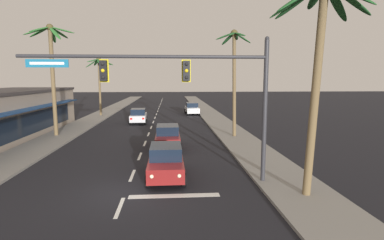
{
  "coord_description": "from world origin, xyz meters",
  "views": [
    {
      "loc": [
        2.06,
        -13.38,
        5.09
      ],
      "look_at": [
        3.6,
        8.0,
        2.2
      ],
      "focal_mm": 28.36,
      "sensor_mm": 36.0,
      "label": 1
    }
  ],
  "objects_px": {
    "sedan_third_in_queue": "(168,136)",
    "palm_right_second": "(234,62)",
    "sedan_parked_nearest_kerb": "(192,108)",
    "traffic_signal_mast": "(190,82)",
    "sedan_lead_at_stop_bar": "(166,161)",
    "palm_left_third": "(99,71)",
    "palm_left_second": "(51,58)",
    "palm_right_nearest": "(321,36)",
    "sedan_oncoming_far": "(138,116)"
  },
  "relations": [
    {
      "from": "sedan_parked_nearest_kerb",
      "to": "palm_right_second",
      "type": "relative_size",
      "value": 0.49
    },
    {
      "from": "traffic_signal_mast",
      "to": "sedan_oncoming_far",
      "type": "xyz_separation_m",
      "value": [
        -4.65,
        21.4,
        -4.09
      ]
    },
    {
      "from": "sedan_parked_nearest_kerb",
      "to": "palm_left_second",
      "type": "height_order",
      "value": "palm_left_second"
    },
    {
      "from": "sedan_third_in_queue",
      "to": "traffic_signal_mast",
      "type": "bearing_deg",
      "value": -82.18
    },
    {
      "from": "sedan_oncoming_far",
      "to": "palm_left_second",
      "type": "distance_m",
      "value": 12.05
    },
    {
      "from": "palm_right_second",
      "to": "palm_left_third",
      "type": "bearing_deg",
      "value": 132.1
    },
    {
      "from": "traffic_signal_mast",
      "to": "sedan_lead_at_stop_bar",
      "type": "bearing_deg",
      "value": 132.26
    },
    {
      "from": "sedan_lead_at_stop_bar",
      "to": "sedan_third_in_queue",
      "type": "height_order",
      "value": "same"
    },
    {
      "from": "sedan_lead_at_stop_bar",
      "to": "palm_right_nearest",
      "type": "distance_m",
      "value": 9.33
    },
    {
      "from": "sedan_lead_at_stop_bar",
      "to": "palm_right_nearest",
      "type": "relative_size",
      "value": 0.48
    },
    {
      "from": "sedan_oncoming_far",
      "to": "sedan_parked_nearest_kerb",
      "type": "bearing_deg",
      "value": 50.82
    },
    {
      "from": "sedan_oncoming_far",
      "to": "palm_right_second",
      "type": "height_order",
      "value": "palm_right_second"
    },
    {
      "from": "sedan_oncoming_far",
      "to": "sedan_parked_nearest_kerb",
      "type": "relative_size",
      "value": 1.0
    },
    {
      "from": "palm_left_second",
      "to": "palm_right_nearest",
      "type": "height_order",
      "value": "palm_left_second"
    },
    {
      "from": "sedan_oncoming_far",
      "to": "palm_right_second",
      "type": "xyz_separation_m",
      "value": [
        9.2,
        -9.64,
        5.72
      ]
    },
    {
      "from": "palm_left_third",
      "to": "sedan_third_in_queue",
      "type": "bearing_deg",
      "value": -65.13
    },
    {
      "from": "sedan_third_in_queue",
      "to": "sedan_parked_nearest_kerb",
      "type": "bearing_deg",
      "value": 81.18
    },
    {
      "from": "traffic_signal_mast",
      "to": "palm_left_second",
      "type": "bearing_deg",
      "value": 129.97
    },
    {
      "from": "sedan_third_in_queue",
      "to": "sedan_oncoming_far",
      "type": "distance_m",
      "value": 13.7
    },
    {
      "from": "sedan_lead_at_stop_bar",
      "to": "sedan_third_in_queue",
      "type": "relative_size",
      "value": 1.0
    },
    {
      "from": "sedan_lead_at_stop_bar",
      "to": "sedan_parked_nearest_kerb",
      "type": "height_order",
      "value": "same"
    },
    {
      "from": "sedan_third_in_queue",
      "to": "palm_left_third",
      "type": "relative_size",
      "value": 0.55
    },
    {
      "from": "sedan_third_in_queue",
      "to": "palm_right_second",
      "type": "distance_m",
      "value": 8.82
    },
    {
      "from": "palm_left_second",
      "to": "sedan_third_in_queue",
      "type": "bearing_deg",
      "value": -26.98
    },
    {
      "from": "sedan_lead_at_stop_bar",
      "to": "sedan_parked_nearest_kerb",
      "type": "bearing_deg",
      "value": 83.21
    },
    {
      "from": "sedan_third_in_queue",
      "to": "palm_left_third",
      "type": "bearing_deg",
      "value": 114.87
    },
    {
      "from": "sedan_lead_at_stop_bar",
      "to": "palm_right_nearest",
      "type": "xyz_separation_m",
      "value": [
        6.39,
        -3.21,
        5.98
      ]
    },
    {
      "from": "traffic_signal_mast",
      "to": "palm_right_second",
      "type": "xyz_separation_m",
      "value": [
        4.55,
        11.77,
        1.63
      ]
    },
    {
      "from": "sedan_parked_nearest_kerb",
      "to": "palm_left_third",
      "type": "distance_m",
      "value": 13.91
    },
    {
      "from": "traffic_signal_mast",
      "to": "palm_left_third",
      "type": "height_order",
      "value": "palm_left_third"
    },
    {
      "from": "traffic_signal_mast",
      "to": "sedan_third_in_queue",
      "type": "relative_size",
      "value": 2.56
    },
    {
      "from": "traffic_signal_mast",
      "to": "sedan_oncoming_far",
      "type": "bearing_deg",
      "value": 102.26
    },
    {
      "from": "palm_left_second",
      "to": "palm_right_nearest",
      "type": "xyz_separation_m",
      "value": [
        16.34,
        -15.19,
        -0.11
      ]
    },
    {
      "from": "sedan_parked_nearest_kerb",
      "to": "palm_left_third",
      "type": "relative_size",
      "value": 0.56
    },
    {
      "from": "palm_left_second",
      "to": "palm_left_third",
      "type": "relative_size",
      "value": 1.21
    },
    {
      "from": "sedan_oncoming_far",
      "to": "sedan_parked_nearest_kerb",
      "type": "height_order",
      "value": "same"
    },
    {
      "from": "palm_right_nearest",
      "to": "palm_right_second",
      "type": "distance_m",
      "value": 13.72
    },
    {
      "from": "sedan_third_in_queue",
      "to": "sedan_lead_at_stop_bar",
      "type": "bearing_deg",
      "value": -90.31
    },
    {
      "from": "palm_left_second",
      "to": "palm_left_third",
      "type": "height_order",
      "value": "palm_left_second"
    },
    {
      "from": "palm_left_second",
      "to": "palm_right_nearest",
      "type": "distance_m",
      "value": 22.31
    },
    {
      "from": "sedan_lead_at_stop_bar",
      "to": "palm_right_second",
      "type": "bearing_deg",
      "value": 61.45
    },
    {
      "from": "sedan_parked_nearest_kerb",
      "to": "palm_left_third",
      "type": "height_order",
      "value": "palm_left_third"
    },
    {
      "from": "sedan_oncoming_far",
      "to": "palm_left_third",
      "type": "bearing_deg",
      "value": 129.83
    },
    {
      "from": "palm_right_second",
      "to": "palm_left_second",
      "type": "bearing_deg",
      "value": 174.56
    },
    {
      "from": "sedan_parked_nearest_kerb",
      "to": "palm_right_nearest",
      "type": "height_order",
      "value": "palm_right_nearest"
    },
    {
      "from": "traffic_signal_mast",
      "to": "sedan_parked_nearest_kerb",
      "type": "distance_m",
      "value": 30.23
    },
    {
      "from": "sedan_lead_at_stop_bar",
      "to": "palm_left_second",
      "type": "relative_size",
      "value": 0.46
    },
    {
      "from": "traffic_signal_mast",
      "to": "palm_left_second",
      "type": "relative_size",
      "value": 1.17
    },
    {
      "from": "sedan_oncoming_far",
      "to": "traffic_signal_mast",
      "type": "bearing_deg",
      "value": -77.74
    },
    {
      "from": "sedan_oncoming_far",
      "to": "palm_right_nearest",
      "type": "bearing_deg",
      "value": -67.05
    }
  ]
}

